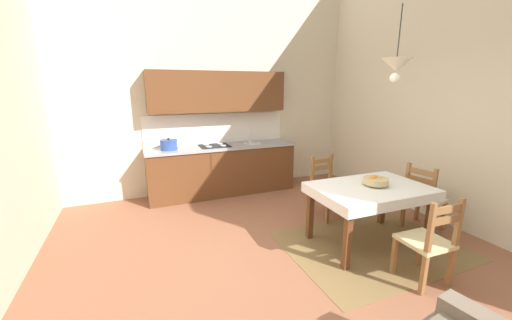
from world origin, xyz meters
TOP-DOWN VIEW (x-y plane):
  - ground_plane at (0.00, 0.00)m, footprint 5.86×6.23m
  - wall_back at (0.00, 2.88)m, footprint 5.86×0.12m
  - wall_right at (2.69, 0.00)m, footprint 0.12×6.23m
  - area_rug at (1.17, -0.07)m, footprint 2.10×1.60m
  - kitchen_cabinetry at (0.01, 2.55)m, footprint 2.68×0.63m
  - dining_table at (1.17, 0.03)m, footprint 1.41×0.95m
  - dining_chair_camera_side at (1.15, -0.82)m, footprint 0.43×0.43m
  - dining_chair_kitchen_side at (1.18, 0.90)m, footprint 0.47×0.47m
  - dining_chair_window_side at (2.14, 0.04)m, footprint 0.48×0.48m
  - fruit_bowl at (1.24, 0.04)m, footprint 0.30×0.30m
  - pendant_lamp at (1.26, -0.08)m, footprint 0.32×0.32m

SIDE VIEW (x-z plane):
  - ground_plane at x=0.00m, z-range -0.10..0.00m
  - area_rug at x=1.17m, z-range 0.00..0.01m
  - dining_chair_camera_side at x=1.15m, z-range -0.02..0.91m
  - dining_chair_kitchen_side at x=1.18m, z-range -0.02..0.91m
  - dining_chair_window_side at x=2.14m, z-range -0.02..0.91m
  - dining_table at x=1.17m, z-range 0.25..1.00m
  - fruit_bowl at x=1.24m, z-range 0.75..0.87m
  - kitchen_cabinetry at x=0.01m, z-range -0.24..1.96m
  - wall_back at x=0.00m, z-range 0.00..4.18m
  - wall_right at x=2.69m, z-range 0.00..4.18m
  - pendant_lamp at x=1.26m, z-range 1.75..2.56m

